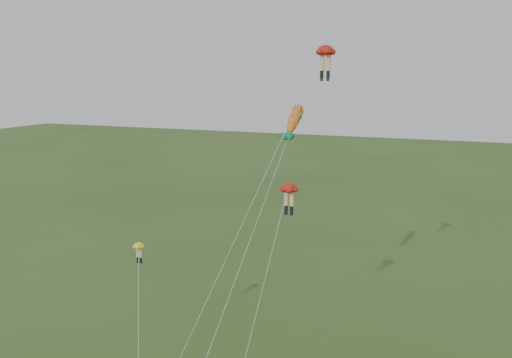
% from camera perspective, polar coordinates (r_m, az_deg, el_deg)
% --- Properties ---
extents(legs_kite_red_high, '(8.55, 9.61, 21.86)m').
position_cam_1_polar(legs_kite_red_high, '(38.77, 6.65, 11.81)').
color(legs_kite_red_high, red).
rests_on(legs_kite_red_high, ground).
extents(legs_kite_red_mid, '(1.37, 9.53, 12.60)m').
position_cam_1_polar(legs_kite_red_mid, '(39.24, 3.23, -1.47)').
color(legs_kite_red_mid, red).
rests_on(legs_kite_red_mid, ground).
extents(legs_kite_yellow, '(3.73, 5.88, 8.43)m').
position_cam_1_polar(legs_kite_yellow, '(40.59, -11.64, -7.47)').
color(legs_kite_yellow, yellow).
rests_on(legs_kite_yellow, ground).
extents(fish_kite, '(3.56, 12.08, 18.04)m').
position_cam_1_polar(fish_kite, '(40.87, 3.79, 5.83)').
color(fish_kite, gold).
rests_on(fish_kite, ground).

